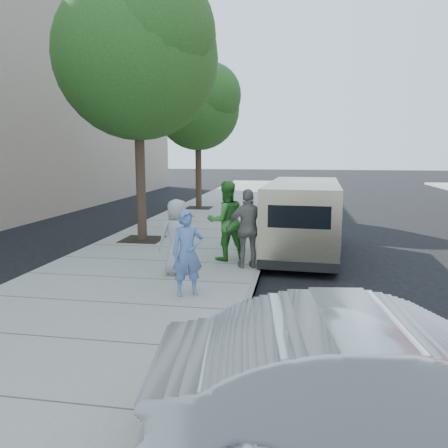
{
  "coord_description": "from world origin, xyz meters",
  "views": [
    {
      "loc": [
        2.27,
        -9.88,
        2.76
      ],
      "look_at": [
        0.6,
        -0.03,
        1.1
      ],
      "focal_mm": 35.0,
      "sensor_mm": 36.0,
      "label": 1
    }
  ],
  "objects_px": {
    "parking_meter": "(252,224)",
    "person_green_shirt": "(226,221)",
    "van": "(303,216)",
    "sedan": "(391,390)",
    "person_striped_polo": "(249,229)",
    "person_officer": "(187,253)",
    "person_gray_shirt": "(177,237)",
    "tree_near": "(138,51)",
    "tree_far": "(199,104)"
  },
  "relations": [
    {
      "from": "parking_meter",
      "to": "person_green_shirt",
      "type": "relative_size",
      "value": 0.69
    },
    {
      "from": "van",
      "to": "sedan",
      "type": "height_order",
      "value": "van"
    },
    {
      "from": "person_striped_polo",
      "to": "sedan",
      "type": "bearing_deg",
      "value": 89.35
    },
    {
      "from": "person_officer",
      "to": "person_gray_shirt",
      "type": "height_order",
      "value": "person_gray_shirt"
    },
    {
      "from": "person_green_shirt",
      "to": "parking_meter",
      "type": "bearing_deg",
      "value": 124.78
    },
    {
      "from": "tree_near",
      "to": "person_gray_shirt",
      "type": "relative_size",
      "value": 4.63
    },
    {
      "from": "tree_near",
      "to": "tree_far",
      "type": "bearing_deg",
      "value": 90.0
    },
    {
      "from": "person_officer",
      "to": "person_gray_shirt",
      "type": "distance_m",
      "value": 1.44
    },
    {
      "from": "person_officer",
      "to": "van",
      "type": "bearing_deg",
      "value": 38.25
    },
    {
      "from": "parking_meter",
      "to": "van",
      "type": "height_order",
      "value": "van"
    },
    {
      "from": "person_green_shirt",
      "to": "person_striped_polo",
      "type": "height_order",
      "value": "person_green_shirt"
    },
    {
      "from": "sedan",
      "to": "person_officer",
      "type": "distance_m",
      "value": 4.72
    },
    {
      "from": "parking_meter",
      "to": "sedan",
      "type": "relative_size",
      "value": 0.31
    },
    {
      "from": "parking_meter",
      "to": "person_striped_polo",
      "type": "relative_size",
      "value": 0.74
    },
    {
      "from": "van",
      "to": "person_gray_shirt",
      "type": "xyz_separation_m",
      "value": [
        -2.67,
        -3.0,
        -0.07
      ]
    },
    {
      "from": "van",
      "to": "person_green_shirt",
      "type": "distance_m",
      "value": 2.43
    },
    {
      "from": "parking_meter",
      "to": "person_green_shirt",
      "type": "xyz_separation_m",
      "value": [
        -0.67,
        0.33,
        -0.0
      ]
    },
    {
      "from": "person_green_shirt",
      "to": "sedan",
      "type": "bearing_deg",
      "value": 82.39
    },
    {
      "from": "person_gray_shirt",
      "to": "tree_far",
      "type": "bearing_deg",
      "value": -113.72
    },
    {
      "from": "parking_meter",
      "to": "person_striped_polo",
      "type": "xyz_separation_m",
      "value": [
        -0.05,
        -0.32,
        -0.06
      ]
    },
    {
      "from": "person_green_shirt",
      "to": "person_gray_shirt",
      "type": "height_order",
      "value": "person_green_shirt"
    },
    {
      "from": "tree_near",
      "to": "parking_meter",
      "type": "xyz_separation_m",
      "value": [
        3.5,
        -2.33,
        -4.44
      ]
    },
    {
      "from": "parking_meter",
      "to": "sedan",
      "type": "xyz_separation_m",
      "value": [
        1.88,
        -6.22,
        -0.41
      ]
    },
    {
      "from": "tree_far",
      "to": "tree_near",
      "type": "bearing_deg",
      "value": -90.0
    },
    {
      "from": "person_officer",
      "to": "person_green_shirt",
      "type": "height_order",
      "value": "person_green_shirt"
    },
    {
      "from": "tree_near",
      "to": "parking_meter",
      "type": "height_order",
      "value": "tree_near"
    },
    {
      "from": "person_green_shirt",
      "to": "person_gray_shirt",
      "type": "distance_m",
      "value": 1.67
    },
    {
      "from": "van",
      "to": "person_green_shirt",
      "type": "bearing_deg",
      "value": -137.22
    },
    {
      "from": "tree_near",
      "to": "person_gray_shirt",
      "type": "bearing_deg",
      "value": -59.67
    },
    {
      "from": "tree_near",
      "to": "person_striped_polo",
      "type": "relative_size",
      "value": 4.2
    },
    {
      "from": "tree_near",
      "to": "person_green_shirt",
      "type": "relative_size",
      "value": 3.93
    },
    {
      "from": "van",
      "to": "person_officer",
      "type": "relative_size",
      "value": 3.4
    },
    {
      "from": "person_officer",
      "to": "tree_far",
      "type": "bearing_deg",
      "value": 76.05
    },
    {
      "from": "parking_meter",
      "to": "van",
      "type": "relative_size",
      "value": 0.25
    },
    {
      "from": "tree_far",
      "to": "parking_meter",
      "type": "relative_size",
      "value": 4.91
    },
    {
      "from": "parking_meter",
      "to": "tree_far",
      "type": "bearing_deg",
      "value": 112.55
    },
    {
      "from": "sedan",
      "to": "person_green_shirt",
      "type": "relative_size",
      "value": 2.21
    },
    {
      "from": "tree_near",
      "to": "tree_far",
      "type": "height_order",
      "value": "tree_near"
    },
    {
      "from": "tree_far",
      "to": "person_striped_polo",
      "type": "bearing_deg",
      "value": -71.38
    },
    {
      "from": "sedan",
      "to": "parking_meter",
      "type": "bearing_deg",
      "value": 9.15
    },
    {
      "from": "person_gray_shirt",
      "to": "person_striped_polo",
      "type": "relative_size",
      "value": 0.91
    },
    {
      "from": "van",
      "to": "person_striped_polo",
      "type": "xyz_separation_m",
      "value": [
        -1.23,
        -2.21,
        0.01
      ]
    },
    {
      "from": "person_gray_shirt",
      "to": "person_striped_polo",
      "type": "height_order",
      "value": "person_striped_polo"
    },
    {
      "from": "person_officer",
      "to": "person_striped_polo",
      "type": "xyz_separation_m",
      "value": [
        0.88,
        2.12,
        0.11
      ]
    },
    {
      "from": "person_gray_shirt",
      "to": "person_officer",
      "type": "bearing_deg",
      "value": 78.88
    },
    {
      "from": "tree_near",
      "to": "tree_far",
      "type": "xyz_separation_m",
      "value": [
        -0.0,
        7.6,
        -0.66
      ]
    },
    {
      "from": "parking_meter",
      "to": "person_officer",
      "type": "relative_size",
      "value": 0.84
    },
    {
      "from": "van",
      "to": "person_green_shirt",
      "type": "relative_size",
      "value": 2.8
    },
    {
      "from": "van",
      "to": "person_officer",
      "type": "distance_m",
      "value": 4.81
    },
    {
      "from": "tree_near",
      "to": "person_officer",
      "type": "bearing_deg",
      "value": -61.62
    }
  ]
}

